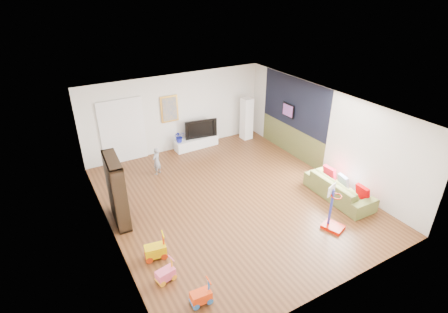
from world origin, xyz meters
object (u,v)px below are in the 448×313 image
bookshelf (117,191)px  sofa (339,189)px  basketball_hoop (336,209)px  media_console (196,143)px

bookshelf → sofa: (5.57, -2.03, -0.58)m
bookshelf → basketball_hoop: size_ratio=1.48×
basketball_hoop → media_console: bearing=80.1°
bookshelf → sofa: size_ratio=0.85×
sofa → basketball_hoop: size_ratio=1.74×
media_console → sofa: sofa is taller
media_console → bookshelf: size_ratio=0.92×
bookshelf → basketball_hoop: 5.35m
bookshelf → sofa: bookshelf is taller
media_console → basketball_hoop: (0.93, -5.84, 0.41)m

